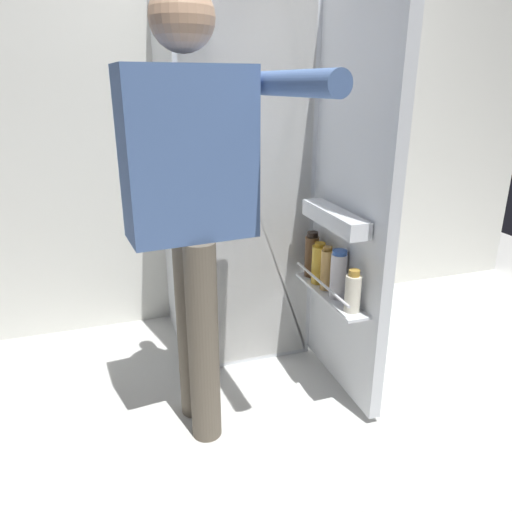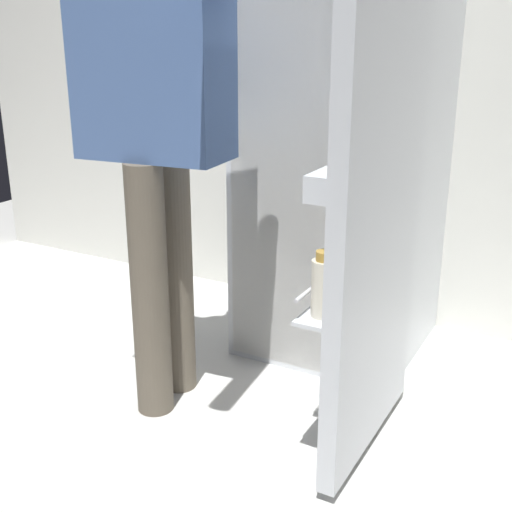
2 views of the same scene
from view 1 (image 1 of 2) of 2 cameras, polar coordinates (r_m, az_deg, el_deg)
ground_plane at (r=2.35m, az=1.32°, el=-15.59°), size 6.02×6.02×0.00m
kitchen_wall at (r=2.82m, az=-5.21°, el=17.08°), size 4.40×0.10×2.46m
refrigerator at (r=2.46m, az=-2.02°, el=9.02°), size 0.70×1.27×1.80m
person at (r=1.74m, az=-7.57°, el=7.97°), size 0.60×0.74×1.67m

